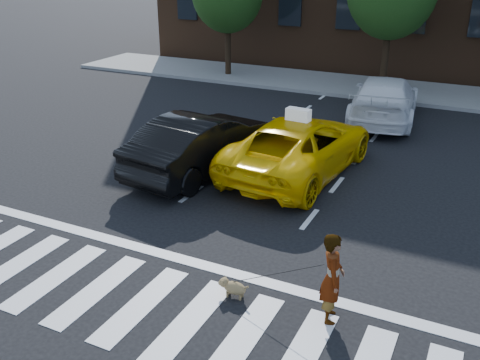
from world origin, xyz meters
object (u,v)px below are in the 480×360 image
(black_sedan, at_px, (202,143))
(white_suv, at_px, (385,99))
(dog, at_px, (232,287))
(taxi, at_px, (299,146))
(woman, at_px, (332,278))

(black_sedan, height_order, white_suv, black_sedan)
(white_suv, bearing_deg, dog, 82.74)
(dog, bearing_deg, white_suv, 86.47)
(taxi, height_order, dog, taxi)
(dog, bearing_deg, woman, 2.06)
(black_sedan, relative_size, white_suv, 0.92)
(taxi, xyz_separation_m, white_suv, (1.04, 6.07, 0.01))
(taxi, relative_size, black_sedan, 1.12)
(black_sedan, distance_m, woman, 7.09)
(woman, bearing_deg, dog, 75.65)
(woman, bearing_deg, black_sedan, 27.71)
(white_suv, distance_m, dog, 12.15)
(taxi, height_order, white_suv, white_suv)
(taxi, bearing_deg, white_suv, -94.49)
(black_sedan, relative_size, dog, 8.37)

